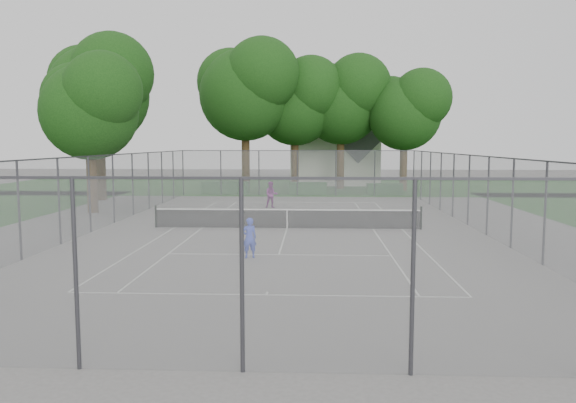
{
  "coord_description": "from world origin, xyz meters",
  "views": [
    {
      "loc": [
        1.26,
        -26.68,
        4.11
      ],
      "look_at": [
        0.0,
        1.0,
        1.2
      ],
      "focal_mm": 35.0,
      "sensor_mm": 36.0,
      "label": 1
    }
  ],
  "objects_px": {
    "girl_player": "(249,238)",
    "woman_player": "(271,195)",
    "tennis_net": "(287,218)",
    "house": "(334,141)"
  },
  "relations": [
    {
      "from": "tennis_net",
      "to": "house",
      "type": "relative_size",
      "value": 1.21
    },
    {
      "from": "house",
      "to": "woman_player",
      "type": "bearing_deg",
      "value": -102.71
    },
    {
      "from": "tennis_net",
      "to": "girl_player",
      "type": "height_order",
      "value": "girl_player"
    },
    {
      "from": "tennis_net",
      "to": "woman_player",
      "type": "bearing_deg",
      "value": 99.31
    },
    {
      "from": "girl_player",
      "to": "woman_player",
      "type": "relative_size",
      "value": 0.87
    },
    {
      "from": "girl_player",
      "to": "woman_player",
      "type": "bearing_deg",
      "value": -107.64
    },
    {
      "from": "house",
      "to": "girl_player",
      "type": "distance_m",
      "value": 36.84
    },
    {
      "from": "girl_player",
      "to": "woman_player",
      "type": "height_order",
      "value": "woman_player"
    },
    {
      "from": "house",
      "to": "woman_player",
      "type": "relative_size",
      "value": 6.34
    },
    {
      "from": "girl_player",
      "to": "woman_player",
      "type": "distance_m",
      "value": 15.48
    }
  ]
}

